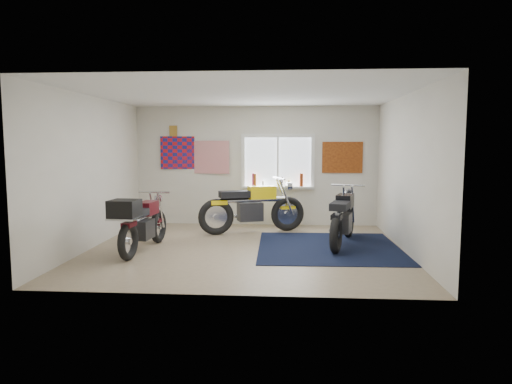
# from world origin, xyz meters

# --- Properties ---
(ground) EXTENTS (5.50, 5.50, 0.00)m
(ground) POSITION_xyz_m (0.00, 0.00, 0.00)
(ground) COLOR #9E896B
(ground) RESTS_ON ground
(room_shell) EXTENTS (5.50, 5.50, 5.50)m
(room_shell) POSITION_xyz_m (0.00, 0.00, 1.64)
(room_shell) COLOR white
(room_shell) RESTS_ON ground
(navy_rug) EXTENTS (2.56, 2.65, 0.01)m
(navy_rug) POSITION_xyz_m (1.47, 0.21, 0.01)
(navy_rug) COLOR black
(navy_rug) RESTS_ON ground
(window_assembly) EXTENTS (1.66, 0.17, 1.26)m
(window_assembly) POSITION_xyz_m (0.50, 2.47, 1.37)
(window_assembly) COLOR white
(window_assembly) RESTS_ON room_shell
(oil_bottles) EXTENTS (1.16, 0.09, 0.30)m
(oil_bottles) POSITION_xyz_m (0.52, 2.40, 1.03)
(oil_bottles) COLOR #934515
(oil_bottles) RESTS_ON window_assembly
(flag_display) EXTENTS (1.60, 0.10, 1.17)m
(flag_display) POSITION_xyz_m (-1.90, 2.48, 2.15)
(flag_display) COLOR red
(flag_display) RESTS_ON room_shell
(triumph_poster) EXTENTS (0.90, 0.03, 0.70)m
(triumph_poster) POSITION_xyz_m (1.95, 2.48, 1.55)
(triumph_poster) COLOR #A54C14
(triumph_poster) RESTS_ON room_shell
(yellow_triumph) EXTENTS (2.20, 1.01, 1.16)m
(yellow_triumph) POSITION_xyz_m (-0.01, 1.50, 0.51)
(yellow_triumph) COLOR black
(yellow_triumph) RESTS_ON ground
(black_chrome_bike) EXTENTS (0.81, 2.06, 1.08)m
(black_chrome_bike) POSITION_xyz_m (1.75, 0.47, 0.47)
(black_chrome_bike) COLOR black
(black_chrome_bike) RESTS_ON navy_rug
(maroon_tourer) EXTENTS (0.63, 1.96, 1.00)m
(maroon_tourer) POSITION_xyz_m (-1.76, -0.41, 0.52)
(maroon_tourer) COLOR black
(maroon_tourer) RESTS_ON ground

